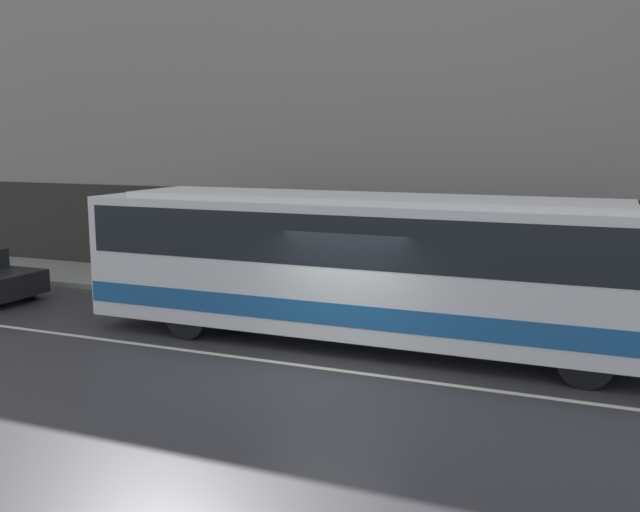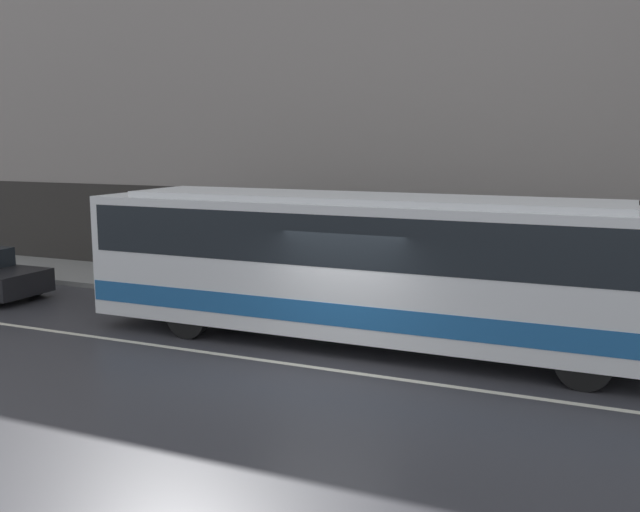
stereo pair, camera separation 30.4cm
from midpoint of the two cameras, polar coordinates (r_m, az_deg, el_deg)
The scene contains 6 objects.
ground_plane at distance 13.52m, azimuth 1.46°, elevation -9.09°, with size 60.00×60.00×0.00m, color #333338.
sidewalk at distance 18.52m, azimuth 7.94°, elevation -3.86°, with size 60.00×3.00×0.15m.
building_facade at distance 19.73m, azimuth 9.70°, elevation 14.99°, with size 60.00×0.35×12.95m.
lane_stripe at distance 13.52m, azimuth 1.46°, elevation -9.07°, with size 54.00×0.14×0.01m.
transit_bus at distance 14.78m, azimuth 4.10°, elevation -0.43°, with size 12.10×2.49×3.14m.
pedestrian_waiting at distance 18.86m, azimuth 0.63°, elevation -1.12°, with size 0.36×0.36×1.53m.
Camera 2 is at (4.99, -11.82, 4.26)m, focal length 40.00 mm.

